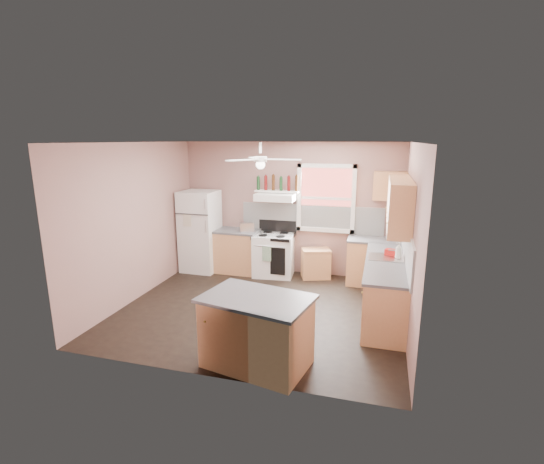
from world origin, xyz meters
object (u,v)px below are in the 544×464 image
(toaster, at_px, (247,227))
(island, at_px, (257,333))
(refrigerator, at_px, (200,231))
(stove, at_px, (274,255))
(cart, at_px, (316,264))

(toaster, xyz_separation_m, island, (1.24, -3.24, -0.56))
(refrigerator, distance_m, stove, 1.65)
(refrigerator, bearing_deg, stove, 3.68)
(cart, xyz_separation_m, island, (-0.18, -3.35, 0.15))
(toaster, height_order, cart, toaster)
(island, bearing_deg, refrigerator, 137.01)
(toaster, bearing_deg, stove, -20.66)
(toaster, bearing_deg, refrigerator, 158.13)
(cart, height_order, island, island)
(stove, relative_size, island, 0.70)
(refrigerator, relative_size, toaster, 6.08)
(refrigerator, xyz_separation_m, toaster, (1.03, 0.05, 0.14))
(refrigerator, xyz_separation_m, island, (2.27, -3.19, -0.42))
(refrigerator, height_order, island, refrigerator)
(refrigerator, xyz_separation_m, stove, (1.59, 0.09, -0.42))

